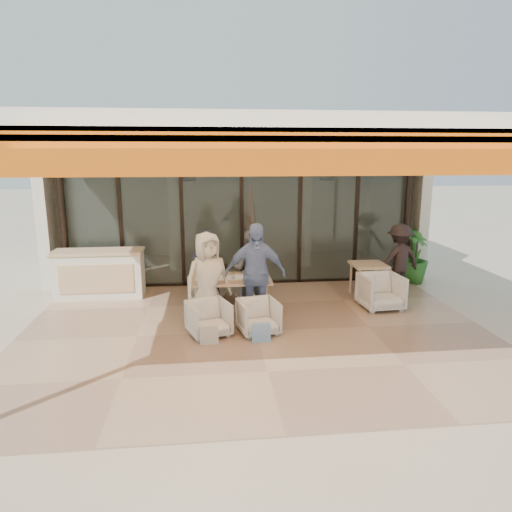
{
  "coord_description": "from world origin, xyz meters",
  "views": [
    {
      "loc": [
        -0.79,
        -7.32,
        3.0
      ],
      "look_at": [
        0.1,
        0.9,
        1.15
      ],
      "focal_mm": 32.0,
      "sensor_mm": 36.0,
      "label": 1
    }
  ],
  "objects": [
    {
      "name": "ground",
      "position": [
        0.0,
        0.0,
        0.0
      ],
      "size": [
        70.0,
        70.0,
        0.0
      ],
      "primitive_type": "plane",
      "color": "#C6B293",
      "rests_on": "ground"
    },
    {
      "name": "terrace_floor",
      "position": [
        0.0,
        0.0,
        0.01
      ],
      "size": [
        8.0,
        6.0,
        0.01
      ],
      "primitive_type": "cube",
      "color": "tan",
      "rests_on": "ground"
    },
    {
      "name": "terrace_structure",
      "position": [
        0.0,
        -0.26,
        3.25
      ],
      "size": [
        8.0,
        6.0,
        3.4
      ],
      "color": "silver",
      "rests_on": "ground"
    },
    {
      "name": "glass_storefront",
      "position": [
        0.0,
        3.0,
        1.6
      ],
      "size": [
        8.08,
        0.1,
        3.2
      ],
      "color": "#9EADA3",
      "rests_on": "ground"
    },
    {
      "name": "interior_block",
      "position": [
        0.01,
        5.31,
        2.23
      ],
      "size": [
        9.05,
        3.62,
        3.52
      ],
      "color": "silver",
      "rests_on": "ground"
    },
    {
      "name": "host_counter",
      "position": [
        -3.08,
        2.3,
        0.53
      ],
      "size": [
        1.85,
        0.65,
        1.04
      ],
      "color": "silver",
      "rests_on": "ground"
    },
    {
      "name": "dining_table",
      "position": [
        -0.39,
        0.91,
        0.69
      ],
      "size": [
        1.5,
        0.9,
        0.93
      ],
      "color": "#D2AF80",
      "rests_on": "ground"
    },
    {
      "name": "chair_far_left",
      "position": [
        -0.8,
        1.86,
        0.34
      ],
      "size": [
        0.81,
        0.78,
        0.69
      ],
      "primitive_type": "imported",
      "rotation": [
        0.0,
        0.0,
        2.87
      ],
      "color": "silver",
      "rests_on": "ground"
    },
    {
      "name": "chair_far_right",
      "position": [
        0.04,
        1.86,
        0.32
      ],
      "size": [
        0.75,
        0.72,
        0.63
      ],
      "primitive_type": "imported",
      "rotation": [
        0.0,
        0.0,
        3.41
      ],
      "color": "silver",
      "rests_on": "ground"
    },
    {
      "name": "chair_near_left",
      "position": [
        -0.8,
        -0.04,
        0.33
      ],
      "size": [
        0.81,
        0.79,
        0.67
      ],
      "primitive_type": "imported",
      "rotation": [
        0.0,
        0.0,
        0.34
      ],
      "color": "silver",
      "rests_on": "ground"
    },
    {
      "name": "chair_near_right",
      "position": [
        0.04,
        -0.04,
        0.33
      ],
      "size": [
        0.75,
        0.72,
        0.66
      ],
      "primitive_type": "imported",
      "rotation": [
        0.0,
        0.0,
        0.21
      ],
      "color": "silver",
      "rests_on": "ground"
    },
    {
      "name": "diner_navy",
      "position": [
        -0.8,
        1.36,
        0.79
      ],
      "size": [
        0.61,
        0.42,
        1.59
      ],
      "primitive_type": "imported",
      "rotation": [
        0.0,
        0.0,
        3.07
      ],
      "color": "#191D37",
      "rests_on": "ground"
    },
    {
      "name": "diner_grey",
      "position": [
        0.04,
        1.36,
        0.78
      ],
      "size": [
        0.92,
        0.83,
        1.56
      ],
      "primitive_type": "imported",
      "rotation": [
        0.0,
        0.0,
        2.76
      ],
      "color": "slate",
      "rests_on": "ground"
    },
    {
      "name": "diner_cream",
      "position": [
        -0.8,
        0.46,
        0.85
      ],
      "size": [
        0.97,
        0.8,
        1.69
      ],
      "primitive_type": "imported",
      "rotation": [
        0.0,
        0.0,
        0.38
      ],
      "color": "beige",
      "rests_on": "ground"
    },
    {
      "name": "diner_periwinkle",
      "position": [
        0.04,
        0.46,
        0.92
      ],
      "size": [
        1.09,
        0.48,
        1.84
      ],
      "primitive_type": "imported",
      "rotation": [
        0.0,
        0.0,
        -0.03
      ],
      "color": "#7A94CB",
      "rests_on": "ground"
    },
    {
      "name": "tote_bag_cream",
      "position": [
        -0.8,
        -0.44,
        0.17
      ],
      "size": [
        0.3,
        0.1,
        0.34
      ],
      "primitive_type": "cube",
      "color": "silver",
      "rests_on": "ground"
    },
    {
      "name": "tote_bag_blue",
      "position": [
        0.04,
        -0.44,
        0.17
      ],
      "size": [
        0.3,
        0.1,
        0.34
      ],
      "primitive_type": "cube",
      "color": "#99BFD8",
      "rests_on": "ground"
    },
    {
      "name": "side_table",
      "position": [
        2.58,
        1.71,
        0.64
      ],
      "size": [
        0.7,
        0.7,
        0.74
      ],
      "color": "#D2AF80",
      "rests_on": "ground"
    },
    {
      "name": "side_chair",
      "position": [
        2.58,
        0.96,
        0.39
      ],
      "size": [
        0.81,
        0.77,
        0.78
      ],
      "primitive_type": "imported",
      "rotation": [
        0.0,
        0.0,
        0.08
      ],
      "color": "silver",
      "rests_on": "ground"
    },
    {
      "name": "standing_woman",
      "position": [
        3.34,
        1.94,
        0.77
      ],
      "size": [
        1.1,
        0.79,
        1.54
      ],
      "primitive_type": "imported",
      "rotation": [
        0.0,
        0.0,
        3.38
      ],
      "color": "black",
      "rests_on": "ground"
    },
    {
      "name": "potted_palm",
      "position": [
        4.05,
        2.75,
        0.66
      ],
      "size": [
        1.04,
        1.04,
        1.32
      ],
      "primitive_type": "imported",
      "rotation": [
        0.0,
        0.0,
        0.75
      ],
      "color": "#1E5919",
      "rests_on": "ground"
    }
  ]
}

